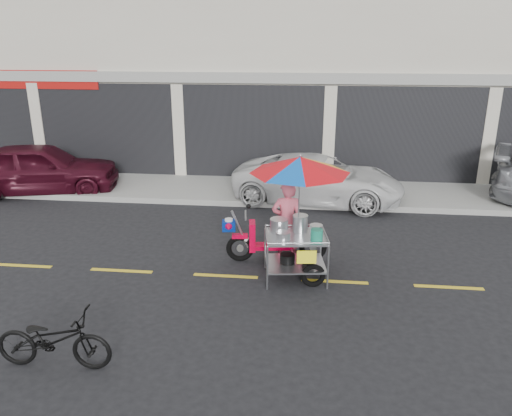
# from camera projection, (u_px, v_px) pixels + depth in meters

# --- Properties ---
(ground) EXTENTS (90.00, 90.00, 0.00)m
(ground) POSITION_uv_depth(u_px,v_px,m) (335.00, 282.00, 9.02)
(ground) COLOR black
(sidewalk) EXTENTS (45.00, 3.00, 0.15)m
(sidewalk) POSITION_uv_depth(u_px,v_px,m) (327.00, 191.00, 14.17)
(sidewalk) COLOR gray
(sidewalk) RESTS_ON ground
(shophouse_block) EXTENTS (36.00, 8.11, 10.40)m
(shophouse_block) POSITION_uv_depth(u_px,v_px,m) (411.00, 37.00, 17.32)
(shophouse_block) COLOR beige
(shophouse_block) RESTS_ON ground
(centerline) EXTENTS (42.00, 0.10, 0.01)m
(centerline) POSITION_uv_depth(u_px,v_px,m) (335.00, 281.00, 9.02)
(centerline) COLOR gold
(centerline) RESTS_ON ground
(maroon_sedan) EXTENTS (4.54, 2.70, 1.45)m
(maroon_sedan) POSITION_uv_depth(u_px,v_px,m) (40.00, 168.00, 13.98)
(maroon_sedan) COLOR #380A17
(maroon_sedan) RESTS_ON ground
(white_pickup) EXTENTS (4.72, 2.65, 1.24)m
(white_pickup) POSITION_uv_depth(u_px,v_px,m) (318.00, 179.00, 13.28)
(white_pickup) COLOR silver
(white_pickup) RESTS_ON ground
(near_bicycle) EXTENTS (1.57, 0.58, 0.82)m
(near_bicycle) POSITION_uv_depth(u_px,v_px,m) (54.00, 340.00, 6.57)
(near_bicycle) COLOR black
(near_bicycle) RESTS_ON ground
(food_vendor_rig) EXTENTS (2.48, 1.99, 2.31)m
(food_vendor_rig) POSITION_uv_depth(u_px,v_px,m) (293.00, 197.00, 9.00)
(food_vendor_rig) COLOR black
(food_vendor_rig) RESTS_ON ground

